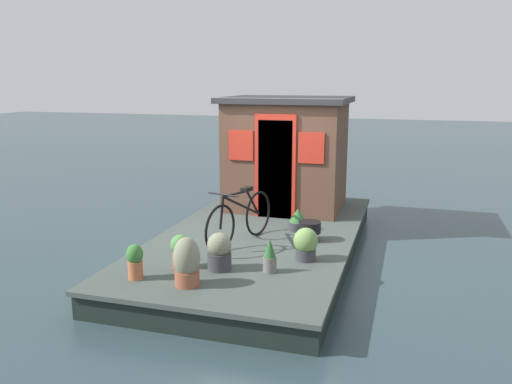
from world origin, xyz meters
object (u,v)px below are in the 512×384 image
(potted_plant_thyme, at_px, (219,251))
(potted_plant_fern, at_px, (298,220))
(houseboat_cabin, at_px, (286,153))
(bicycle, at_px, (240,218))
(potted_plant_mint, at_px, (135,261))
(charcoal_grill, at_px, (310,228))
(potted_plant_sage, at_px, (180,250))
(potted_plant_succulent, at_px, (270,256))
(potted_plant_geranium, at_px, (306,244))
(potted_plant_rosemary, at_px, (187,262))

(potted_plant_thyme, bearing_deg, potted_plant_fern, -16.13)
(houseboat_cabin, distance_m, bicycle, 2.47)
(potted_plant_mint, xyz_separation_m, charcoal_grill, (2.13, -1.73, -0.04))
(bicycle, relative_size, potted_plant_thyme, 3.43)
(potted_plant_sage, distance_m, potted_plant_succulent, 1.16)
(potted_plant_geranium, relative_size, potted_plant_thyme, 0.92)
(potted_plant_thyme, bearing_deg, potted_plant_succulent, -81.38)
(houseboat_cabin, height_order, potted_plant_sage, houseboat_cabin)
(bicycle, height_order, potted_plant_succulent, bicycle)
(charcoal_grill, bearing_deg, potted_plant_fern, 30.84)
(potted_plant_mint, xyz_separation_m, potted_plant_thyme, (0.59, -0.86, 0.01))
(charcoal_grill, bearing_deg, houseboat_cabin, 23.29)
(bicycle, bearing_deg, potted_plant_fern, -35.35)
(potted_plant_sage, bearing_deg, potted_plant_succulent, -81.09)
(potted_plant_fern, bearing_deg, charcoal_grill, -149.16)
(potted_plant_geranium, bearing_deg, potted_plant_fern, 16.52)
(houseboat_cabin, height_order, charcoal_grill, houseboat_cabin)
(potted_plant_mint, height_order, potted_plant_thyme, potted_plant_thyme)
(potted_plant_succulent, xyz_separation_m, potted_plant_fern, (1.91, 0.06, -0.04))
(potted_plant_mint, relative_size, potted_plant_fern, 1.24)
(potted_plant_geranium, bearing_deg, potted_plant_succulent, 148.80)
(potted_plant_thyme, bearing_deg, potted_plant_mint, 124.53)
(houseboat_cabin, distance_m, potted_plant_sage, 3.68)
(potted_plant_thyme, relative_size, potted_plant_fern, 1.36)
(charcoal_grill, bearing_deg, potted_plant_geranium, -172.51)
(houseboat_cabin, height_order, bicycle, houseboat_cabin)
(bicycle, relative_size, potted_plant_succulent, 3.83)
(potted_plant_rosemary, bearing_deg, charcoal_grill, -26.12)
(potted_plant_mint, bearing_deg, potted_plant_rosemary, -90.52)
(bicycle, xyz_separation_m, potted_plant_mint, (-1.67, 0.78, -0.16))
(bicycle, xyz_separation_m, potted_plant_sage, (-1.16, 0.43, -0.16))
(potted_plant_mint, bearing_deg, potted_plant_thyme, -55.47)
(potted_plant_sage, relative_size, potted_plant_rosemary, 0.74)
(bicycle, height_order, charcoal_grill, bicycle)
(houseboat_cabin, distance_m, potted_plant_fern, 1.78)
(bicycle, height_order, potted_plant_rosemary, bicycle)
(potted_plant_sage, distance_m, potted_plant_mint, 0.62)
(potted_plant_geranium, distance_m, potted_plant_rosemary, 1.72)
(potted_plant_mint, distance_m, potted_plant_succulent, 1.65)
(potted_plant_mint, bearing_deg, charcoal_grill, -39.12)
(bicycle, bearing_deg, potted_plant_thyme, -175.85)
(houseboat_cabin, bearing_deg, potted_plant_fern, -159.42)
(potted_plant_mint, distance_m, potted_plant_geranium, 2.23)
(bicycle, xyz_separation_m, potted_plant_thyme, (-1.08, -0.08, -0.15))
(potted_plant_sage, relative_size, potted_plant_succulent, 1.01)
(houseboat_cabin, bearing_deg, potted_plant_succulent, -169.88)
(bicycle, distance_m, potted_plant_geranium, 1.15)
(potted_plant_geranium, bearing_deg, houseboat_cabin, 18.65)
(potted_plant_thyme, bearing_deg, houseboat_cabin, -0.61)
(houseboat_cabin, xyz_separation_m, potted_plant_rosemary, (-4.06, 0.22, -0.75))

